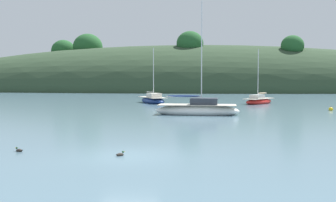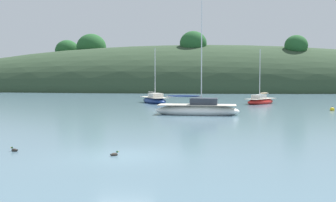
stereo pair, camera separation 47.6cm
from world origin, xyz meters
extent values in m
plane|color=slate|center=(0.00, 0.00, 0.00)|extent=(400.00, 400.00, 0.00)
ellipsoid|color=#2D422B|center=(0.00, 86.36, 0.00)|extent=(150.00, 36.00, 23.19)
ellipsoid|color=#235628|center=(23.93, 79.23, 10.78)|extent=(5.29, 4.81, 4.81)
ellipsoid|color=#235628|center=(0.15, 80.97, 11.62)|extent=(6.48, 5.89, 5.89)
ellipsoid|color=#235628|center=(-26.75, 87.11, 11.32)|extent=(7.75, 7.04, 7.04)
ellipsoid|color=#235628|center=(-33.95, 88.94, 10.55)|extent=(6.44, 5.85, 5.85)
ellipsoid|color=#235628|center=(-0.15, 83.31, 11.43)|extent=(5.76, 5.24, 5.24)
ellipsoid|color=navy|center=(-3.41, 36.18, 0.28)|extent=(4.90, 6.75, 1.03)
cube|color=beige|center=(-3.41, 36.18, 0.75)|extent=(4.51, 6.21, 0.06)
cube|color=silver|center=(-3.17, 35.72, 1.03)|extent=(2.21, 2.49, 0.56)
cylinder|color=silver|center=(-3.26, 35.89, 3.99)|extent=(0.09, 0.09, 6.49)
cylinder|color=silver|center=(-3.88, 37.10, 1.43)|extent=(1.30, 2.45, 0.07)
ellipsoid|color=red|center=(10.41, 35.81, 0.25)|extent=(4.86, 5.69, 0.90)
cube|color=beige|center=(10.41, 35.81, 0.65)|extent=(4.47, 5.24, 0.06)
cube|color=beige|center=(10.15, 35.44, 0.91)|extent=(2.07, 2.19, 0.52)
cylinder|color=silver|center=(10.25, 35.58, 3.83)|extent=(0.09, 0.09, 6.35)
cylinder|color=silver|center=(10.94, 36.54, 1.29)|extent=(1.45, 1.96, 0.07)
ellipsoid|color=tan|center=(10.94, 36.54, 1.34)|extent=(1.50, 1.96, 0.20)
ellipsoid|color=white|center=(2.68, 19.68, 0.33)|extent=(7.70, 2.92, 1.21)
cube|color=beige|center=(2.68, 19.68, 0.88)|extent=(7.08, 2.68, 0.06)
cube|color=#333842|center=(3.29, 19.65, 1.19)|extent=(2.50, 1.78, 0.63)
cylinder|color=silver|center=(3.06, 19.66, 5.53)|extent=(0.09, 0.09, 9.30)
cylinder|color=silver|center=(1.47, 19.73, 1.63)|extent=(3.19, 0.21, 0.07)
ellipsoid|color=#2D4784|center=(1.47, 19.73, 1.68)|extent=(3.07, 0.34, 0.20)
sphere|color=yellow|center=(16.23, 25.42, 0.12)|extent=(0.44, 0.44, 0.44)
cylinder|color=black|center=(16.23, 25.42, 0.39)|extent=(0.04, 0.04, 0.10)
ellipsoid|color=#2D2823|center=(-0.36, -0.07, 0.04)|extent=(0.38, 0.36, 0.16)
sphere|color=#1E4723|center=(-0.25, 0.03, 0.16)|extent=(0.09, 0.09, 0.09)
cone|color=gold|center=(-0.20, 0.07, 0.15)|extent=(0.06, 0.06, 0.04)
cone|color=#2D2823|center=(-0.47, -0.17, 0.08)|extent=(0.10, 0.10, 0.08)
ellipsoid|color=#2D2823|center=(-5.09, 0.52, 0.04)|extent=(0.38, 0.29, 0.16)
sphere|color=#1E4723|center=(-5.23, 0.57, 0.16)|extent=(0.09, 0.09, 0.09)
cone|color=gold|center=(-5.29, 0.60, 0.15)|extent=(0.05, 0.05, 0.04)
cone|color=#2D2823|center=(-4.95, 0.47, 0.08)|extent=(0.10, 0.09, 0.08)
camera|label=1|loc=(3.12, -16.88, 3.32)|focal=43.20mm
camera|label=2|loc=(3.59, -16.84, 3.32)|focal=43.20mm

